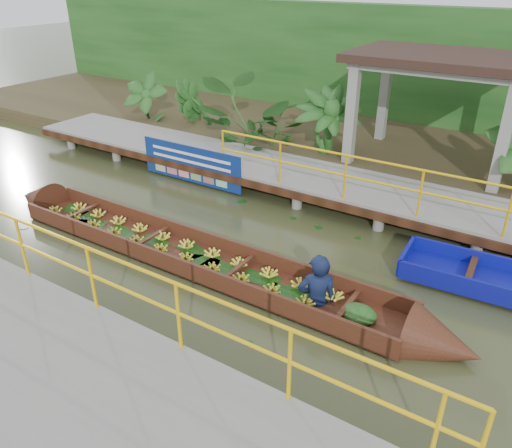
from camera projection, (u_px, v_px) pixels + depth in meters
The scene contains 9 objects.
ground at pixel (191, 244), 10.22m from camera, with size 80.00×80.00×0.00m, color #32361B.
land_strip at pixel (342, 139), 15.72m from camera, with size 30.00×8.00×0.45m, color #372C1B.
far_dock at pixel (277, 171), 12.55m from camera, with size 16.00×2.06×1.66m.
near_dock at pixel (43, 379), 6.47m from camera, with size 18.00×2.40×1.73m.
pavilion at pixel (444, 70), 12.19m from camera, with size 4.40×3.00×3.00m.
foliage_backdrop at pixel (377, 69), 16.77m from camera, with size 30.00×0.80×4.00m, color #184315.
vendor_boat at pixel (207, 256), 9.32m from camera, with size 10.48×1.14×2.28m.
blue_banner at pixel (191, 164), 12.77m from camera, with size 3.10×0.04×0.97m.
tropical_plants at pixel (313, 122), 13.56m from camera, with size 14.37×1.37×1.71m.
Camera 1 is at (5.94, -6.75, 5.06)m, focal length 35.00 mm.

